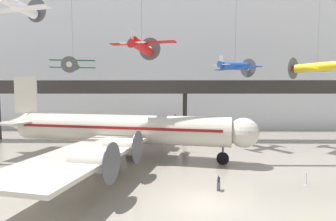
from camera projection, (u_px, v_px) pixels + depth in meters
The scene contains 11 objects.
ground_plane at pixel (203, 203), 18.15m from camera, with size 260.00×260.00×0.00m, color gray.
hangar_back_wall at pixel (182, 59), 53.51m from camera, with size 140.00×3.00×28.60m.
mezzanine_walkway at pixel (185, 91), 40.77m from camera, with size 110.00×3.20×9.39m.
airliner_silver_main at pixel (120, 129), 30.01m from camera, with size 30.70×35.35×9.55m.
suspended_plane_red_highwing at pixel (142, 47), 30.82m from camera, with size 8.12×6.75×11.53m.
suspended_plane_yellow_lowwing at pixel (317, 67), 34.67m from camera, with size 7.48×7.16×13.72m.
suspended_plane_green_biplane at pixel (73, 65), 39.23m from camera, with size 6.59×5.41×12.85m.
suspended_plane_white_twin at pixel (16, 6), 26.89m from camera, with size 7.47×6.23×7.94m.
suspended_plane_blue_trainer at pixel (235, 66), 35.85m from camera, with size 6.25×6.76×13.46m.
stanchion_barrier at pixel (306, 182), 21.49m from camera, with size 0.36×0.36×1.08m.
info_sign_pedestal at pixel (219, 185), 20.43m from camera, with size 0.39×0.71×1.24m.
Camera 1 is at (-2.22, -17.66, 7.74)m, focal length 28.00 mm.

